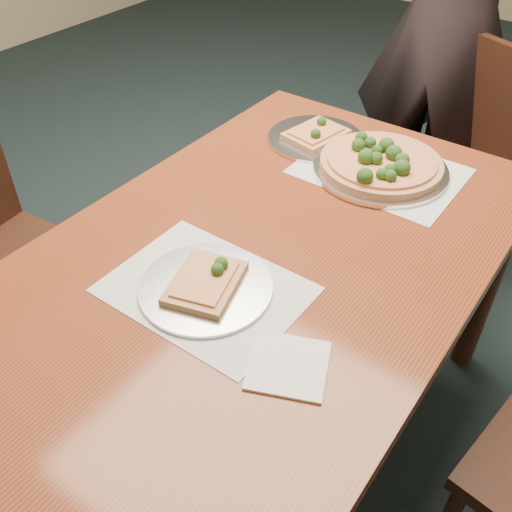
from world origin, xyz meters
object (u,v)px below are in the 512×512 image
Objects in this scene: slice_plate_far at (316,136)px; pizza_pan at (381,164)px; diner at (448,28)px; dining_table at (256,286)px; chair_far at (447,155)px; slice_plate_near at (206,285)px.

pizza_pan is at bearing -11.79° from slice_plate_far.
diner is 0.82m from pizza_pan.
slice_plate_far is (-0.17, 0.53, 0.10)m from dining_table.
chair_far reaches higher than slice_plate_far.
chair_far is 1.27m from slice_plate_near.
chair_far reaches higher than pizza_pan.
slice_plate_near reaches higher than dining_table.
dining_table is 0.18m from slice_plate_near.
pizza_pan is at bearing -65.97° from chair_far.
slice_plate_near reaches higher than slice_plate_far.
slice_plate_far is (-0.15, 0.68, -0.00)m from slice_plate_near.
chair_far is (0.06, 1.09, -0.14)m from dining_table.
diner reaches higher than slice_plate_near.
chair_far is at bearing 89.87° from pizza_pan.
dining_table is 1.65× the size of chair_far.
slice_plate_near is (0.07, -1.43, -0.12)m from diner.
dining_table is at bearing -72.32° from slice_plate_far.
slice_plate_far is (-0.23, -0.56, 0.25)m from chair_far.
dining_table is 5.36× the size of slice_plate_far.
diner is 4.89× the size of pizza_pan.
pizza_pan is (0.06, 0.48, 0.12)m from dining_table.
diner is at bearing 153.93° from chair_far.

